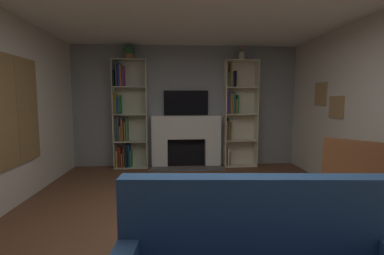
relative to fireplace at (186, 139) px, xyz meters
name	(u,v)px	position (x,y,z in m)	size (l,w,h in m)	color
ground_plane	(200,238)	(0.00, -3.13, -0.60)	(7.81, 7.81, 0.00)	brown
wall_back_accent	(186,106)	(0.00, 0.16, 0.71)	(4.99, 0.06, 2.62)	gray
fireplace	(186,139)	(0.00, 0.00, 0.00)	(1.59, 0.55, 1.11)	white
tv	(186,103)	(0.00, 0.10, 0.79)	(0.96, 0.06, 0.53)	black
bookshelf_left	(127,118)	(-1.27, 0.02, 0.46)	(0.71, 0.31, 2.29)	beige
bookshelf_right	(236,112)	(1.09, 0.01, 0.60)	(0.71, 0.32, 2.29)	beige
potted_plant	(129,51)	(-1.18, -0.02, 1.86)	(0.22, 0.22, 0.30)	#A86946
vase_with_flowers	(242,55)	(1.18, -0.02, 1.81)	(0.13, 0.13, 0.31)	beige
armchair	(346,181)	(1.76, -2.86, -0.10)	(0.88, 0.90, 0.97)	brown
coffee_table	(233,222)	(0.25, -3.53, -0.24)	(0.89, 0.41, 0.42)	#966442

